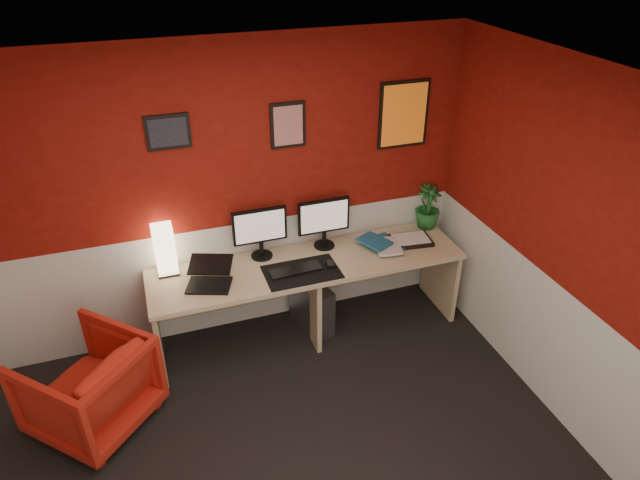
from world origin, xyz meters
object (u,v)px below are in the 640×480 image
at_px(monitor_left, 260,226).
at_px(zen_tray, 411,240).
at_px(potted_plant, 428,207).
at_px(pc_tower, 311,306).
at_px(armchair, 89,386).
at_px(desk, 309,298).
at_px(monitor_right, 324,216).
at_px(laptop, 208,275).
at_px(shoji_lamp, 165,251).

xyz_separation_m(monitor_left, zen_tray, (1.29, -0.19, -0.28)).
bearing_deg(potted_plant, pc_tower, -171.84).
bearing_deg(armchair, desk, 149.44).
distance_m(potted_plant, pc_tower, 1.37).
bearing_deg(armchair, monitor_right, 153.41).
xyz_separation_m(potted_plant, armchair, (-2.98, -0.68, -0.59)).
distance_m(monitor_left, monitor_right, 0.55).
height_order(potted_plant, armchair, potted_plant).
bearing_deg(pc_tower, monitor_left, 142.85).
distance_m(desk, laptop, 0.96).
relative_size(shoji_lamp, zen_tray, 1.14).
relative_size(monitor_left, potted_plant, 1.42).
relative_size(monitor_left, monitor_right, 1.00).
height_order(shoji_lamp, armchair, shoji_lamp).
bearing_deg(shoji_lamp, zen_tray, -5.61).
bearing_deg(desk, armchair, -165.68).
distance_m(shoji_lamp, monitor_left, 0.77).
bearing_deg(zen_tray, potted_plant, 37.98).
distance_m(laptop, pc_tower, 1.07).
height_order(shoji_lamp, potted_plant, potted_plant).
bearing_deg(pc_tower, shoji_lamp, 156.86).
xyz_separation_m(zen_tray, potted_plant, (0.26, 0.20, 0.19)).
height_order(zen_tray, pc_tower, zen_tray).
distance_m(desk, monitor_left, 0.77).
bearing_deg(armchair, laptop, 156.81).
height_order(desk, armchair, desk).
height_order(desk, zen_tray, zen_tray).
xyz_separation_m(laptop, armchair, (-0.95, -0.38, -0.50)).
distance_m(monitor_left, zen_tray, 1.33).
relative_size(laptop, zen_tray, 0.94).
bearing_deg(potted_plant, laptop, -171.59).
distance_m(pc_tower, armchair, 1.89).
distance_m(laptop, monitor_left, 0.60).
bearing_deg(zen_tray, desk, -178.57).
bearing_deg(monitor_right, pc_tower, -139.05).
relative_size(shoji_lamp, monitor_right, 0.69).
bearing_deg(zen_tray, monitor_right, 166.27).
relative_size(potted_plant, pc_tower, 0.91).
xyz_separation_m(laptop, monitor_right, (1.04, 0.28, 0.18)).
bearing_deg(laptop, zen_tray, 23.64).
distance_m(desk, monitor_right, 0.72).
height_order(shoji_lamp, zen_tray, shoji_lamp).
height_order(desk, shoji_lamp, shoji_lamp).
distance_m(shoji_lamp, laptop, 0.42).
relative_size(desk, armchair, 3.43).
height_order(pc_tower, armchair, armchair).
height_order(monitor_left, monitor_right, same).
xyz_separation_m(potted_plant, pc_tower, (-1.16, -0.17, -0.71)).
bearing_deg(desk, potted_plant, 10.56).
relative_size(desk, monitor_right, 4.48).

